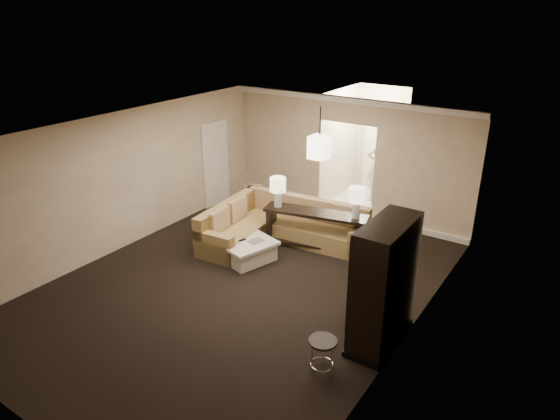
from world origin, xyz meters
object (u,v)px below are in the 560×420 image
Objects in this scene: sectional_sofa at (278,226)px; armoire at (383,286)px; drink_table at (323,349)px; person at (380,163)px; coffee_table at (246,249)px; console_table at (315,227)px.

sectional_sofa is 3.76m from armoire.
person reaches higher than drink_table.
coffee_table is at bearing -99.86° from sectional_sofa.
drink_table is at bearing -109.70° from armoire.
armoire is (3.16, -1.94, 0.58)m from sectional_sofa.
drink_table is at bearing -71.40° from console_table.
person is at bearing 113.91° from armoire.
coffee_table is at bearing 145.07° from drink_table.
armoire is at bearing 95.47° from person.
person is (-1.99, 6.41, 0.65)m from drink_table.
armoire is at bearing -36.94° from sectional_sofa.
person is (-2.37, 5.34, 0.07)m from armoire.
console_table reaches higher than drink_table.
drink_table is at bearing -34.93° from coffee_table.
person is at bearing 107.21° from drink_table.
console_table is at bearing 138.23° from armoire.
sectional_sofa reaches higher than coffee_table.
sectional_sofa is at bearing 58.39° from person.
console_table is 1.12× the size of armoire.
console_table is at bearing 51.97° from coffee_table.
person reaches higher than console_table.
armoire is at bearing -54.91° from console_table.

